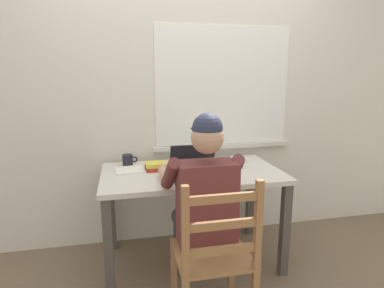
% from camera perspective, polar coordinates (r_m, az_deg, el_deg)
% --- Properties ---
extents(ground_plane, '(8.00, 8.00, 0.00)m').
position_cam_1_polar(ground_plane, '(2.75, -0.03, -19.78)').
color(ground_plane, brown).
extents(back_wall, '(6.00, 0.08, 2.60)m').
position_cam_1_polar(back_wall, '(2.78, -1.91, 8.97)').
color(back_wall, silver).
rests_on(back_wall, ground).
extents(desk, '(1.34, 0.75, 0.74)m').
position_cam_1_polar(desk, '(2.47, -0.04, -7.05)').
color(desk, beige).
rests_on(desk, ground).
extents(seated_person, '(0.50, 0.60, 1.25)m').
position_cam_1_polar(seated_person, '(2.04, 1.83, -9.93)').
color(seated_person, brown).
rests_on(seated_person, ground).
extents(wooden_chair, '(0.42, 0.42, 0.94)m').
position_cam_1_polar(wooden_chair, '(1.89, 3.98, -19.36)').
color(wooden_chair, olive).
rests_on(wooden_chair, ground).
extents(laptop, '(0.33, 0.31, 0.23)m').
position_cam_1_polar(laptop, '(2.28, 0.58, -4.67)').
color(laptop, '#232328').
rests_on(laptop, desk).
extents(computer_mouse, '(0.06, 0.10, 0.03)m').
position_cam_1_polar(computer_mouse, '(2.31, 6.49, -5.44)').
color(computer_mouse, '#232328').
rests_on(computer_mouse, desk).
extents(coffee_mug_white, '(0.13, 0.09, 0.09)m').
position_cam_1_polar(coffee_mug_white, '(2.53, 8.15, -3.17)').
color(coffee_mug_white, silver).
rests_on(coffee_mug_white, desk).
extents(coffee_mug_dark, '(0.12, 0.08, 0.09)m').
position_cam_1_polar(coffee_mug_dark, '(2.61, -11.28, -2.85)').
color(coffee_mug_dark, black).
rests_on(coffee_mug_dark, desk).
extents(book_stack_main, '(0.18, 0.15, 0.06)m').
position_cam_1_polar(book_stack_main, '(2.47, -6.33, -3.94)').
color(book_stack_main, '#BC332D').
rests_on(book_stack_main, desk).
extents(paper_pile_near_laptop, '(0.23, 0.21, 0.01)m').
position_cam_1_polar(paper_pile_near_laptop, '(2.27, -0.96, -5.96)').
color(paper_pile_near_laptop, white).
rests_on(paper_pile_near_laptop, desk).
extents(paper_pile_back_corner, '(0.23, 0.22, 0.01)m').
position_cam_1_polar(paper_pile_back_corner, '(2.48, -10.97, -4.54)').
color(paper_pile_back_corner, white).
rests_on(paper_pile_back_corner, desk).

